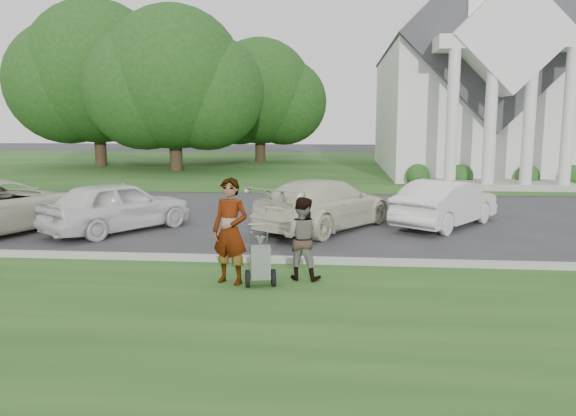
# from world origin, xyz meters

# --- Properties ---
(ground) EXTENTS (120.00, 120.00, 0.00)m
(ground) POSITION_xyz_m (0.00, 0.00, 0.00)
(ground) COLOR #333335
(ground) RESTS_ON ground
(grass_strip) EXTENTS (80.00, 7.00, 0.01)m
(grass_strip) POSITION_xyz_m (0.00, -3.00, 0.01)
(grass_strip) COLOR #214A19
(grass_strip) RESTS_ON ground
(church_lawn) EXTENTS (80.00, 30.00, 0.01)m
(church_lawn) POSITION_xyz_m (0.00, 27.00, 0.01)
(church_lawn) COLOR #214A19
(church_lawn) RESTS_ON ground
(curb) EXTENTS (80.00, 0.18, 0.15)m
(curb) POSITION_xyz_m (0.00, 0.55, 0.07)
(curb) COLOR #9E9E93
(curb) RESTS_ON ground
(church) EXTENTS (9.19, 19.00, 24.10)m
(church) POSITION_xyz_m (9.00, 23.11, 5.94)
(church) COLOR white
(church) RESTS_ON ground
(tree_left) EXTENTS (10.63, 8.40, 9.71)m
(tree_left) POSITION_xyz_m (-8.01, 21.99, 5.11)
(tree_left) COLOR #332316
(tree_left) RESTS_ON ground
(tree_far) EXTENTS (11.64, 9.20, 10.73)m
(tree_far) POSITION_xyz_m (-14.01, 24.99, 5.69)
(tree_far) COLOR #332316
(tree_far) RESTS_ON ground
(tree_back) EXTENTS (9.61, 7.60, 8.89)m
(tree_back) POSITION_xyz_m (-4.01, 29.99, 4.73)
(tree_back) COLOR #332316
(tree_back) RESTS_ON ground
(striping_cart) EXTENTS (0.67, 1.16, 1.02)m
(striping_cart) POSITION_xyz_m (0.39, -1.16, 0.44)
(striping_cart) COLOR black
(striping_cart) RESTS_ON ground
(person_left) EXTENTS (0.84, 0.68, 1.98)m
(person_left) POSITION_xyz_m (-0.19, -1.02, 0.99)
(person_left) COLOR #999999
(person_left) RESTS_ON ground
(person_right) EXTENTS (0.88, 0.74, 1.59)m
(person_right) POSITION_xyz_m (1.11, -0.62, 0.80)
(person_right) COLOR #999999
(person_right) RESTS_ON ground
(parking_meter_near) EXTENTS (0.11, 0.10, 1.46)m
(parking_meter_near) POSITION_xyz_m (-0.41, 0.24, 0.92)
(parking_meter_near) COLOR gray
(parking_meter_near) RESTS_ON ground
(car_a) EXTENTS (4.25, 5.82, 1.47)m
(car_a) POSITION_xyz_m (-7.37, 3.22, 0.73)
(car_a) COLOR beige
(car_a) RESTS_ON ground
(car_b) EXTENTS (3.74, 4.39, 1.42)m
(car_b) POSITION_xyz_m (-4.24, 3.64, 0.71)
(car_b) COLOR white
(car_b) RESTS_ON ground
(car_c) EXTENTS (4.27, 5.21, 1.42)m
(car_c) POSITION_xyz_m (1.41, 4.48, 0.71)
(car_c) COLOR beige
(car_c) RESTS_ON ground
(car_d) EXTENTS (3.56, 4.13, 1.34)m
(car_d) POSITION_xyz_m (4.88, 5.23, 0.67)
(car_d) COLOR silver
(car_d) RESTS_ON ground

